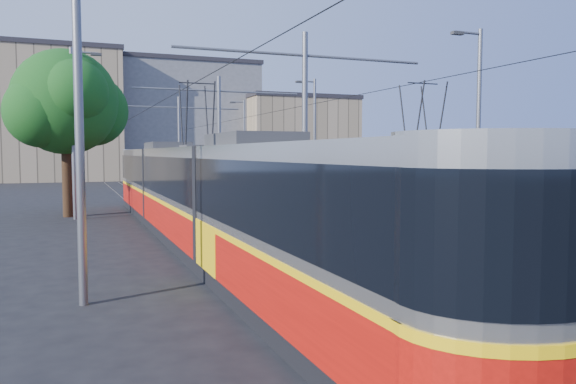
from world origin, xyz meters
name	(u,v)px	position (x,y,z in m)	size (l,w,h in m)	color
ground	(445,294)	(0.00, 0.00, 0.00)	(160.00, 160.00, 0.00)	black
platform	(235,212)	(0.00, 17.00, 0.15)	(4.00, 50.00, 0.30)	gray
tactile_strip_left	(206,210)	(-1.45, 17.00, 0.30)	(0.70, 50.00, 0.01)	gray
tactile_strip_right	(262,208)	(1.45, 17.00, 0.30)	(0.70, 50.00, 0.01)	gray
rails	(235,215)	(0.00, 17.00, 0.02)	(8.71, 70.00, 0.03)	gray
track_arrow	(371,363)	(-3.60, -3.00, 0.01)	(1.20, 5.00, 0.01)	silver
tram_left	(198,194)	(-3.60, 8.94, 1.71)	(2.43, 31.21, 5.50)	black
tram_right	(421,190)	(3.60, 6.19, 1.86)	(2.43, 30.10, 5.50)	black
catenary	(251,122)	(0.00, 14.15, 4.52)	(9.20, 70.00, 7.00)	slate
street_lamps	(215,134)	(0.00, 21.00, 4.18)	(15.18, 38.22, 8.00)	slate
shelter	(231,187)	(-0.21, 16.85, 1.41)	(0.72, 1.04, 2.13)	black
tree	(72,105)	(-7.50, 19.49, 5.49)	(5.59, 5.17, 8.12)	#382314
building_left	(46,115)	(-10.00, 60.00, 7.46)	(16.32, 12.24, 14.90)	tan
building_centre	(180,121)	(6.00, 64.00, 7.35)	(18.36, 14.28, 14.67)	gray
building_right	(296,137)	(20.00, 58.00, 5.22)	(14.28, 10.20, 10.41)	tan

